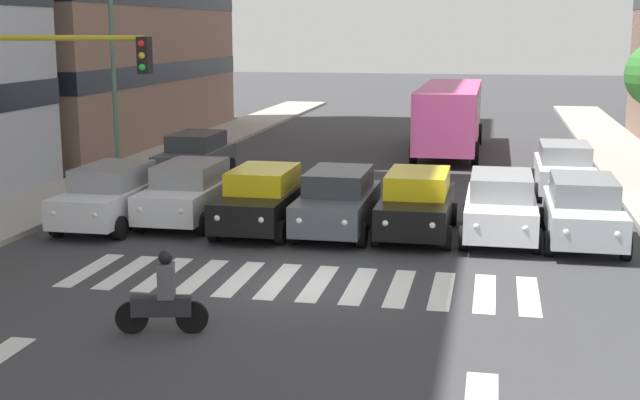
# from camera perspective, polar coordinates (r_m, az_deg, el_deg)

# --- Properties ---
(ground_plane) EXTENTS (180.00, 180.00, 0.00)m
(ground_plane) POSITION_cam_1_polar(r_m,az_deg,el_deg) (19.11, -1.45, -5.45)
(ground_plane) COLOR #38383A
(crosswalk_markings) EXTENTS (10.35, 2.80, 0.01)m
(crosswalk_markings) POSITION_cam_1_polar(r_m,az_deg,el_deg) (19.11, -1.45, -5.44)
(crosswalk_markings) COLOR silver
(crosswalk_markings) RESTS_ON ground_plane
(car_0) EXTENTS (2.02, 4.44, 1.72)m
(car_0) POSITION_cam_1_polar(r_m,az_deg,el_deg) (23.28, 16.98, -0.65)
(car_0) COLOR #B2B7BC
(car_0) RESTS_ON ground_plane
(car_1) EXTENTS (2.02, 4.44, 1.72)m
(car_1) POSITION_cam_1_polar(r_m,az_deg,el_deg) (23.33, 11.85, -0.37)
(car_1) COLOR silver
(car_1) RESTS_ON ground_plane
(car_2) EXTENTS (2.02, 4.44, 1.72)m
(car_2) POSITION_cam_1_polar(r_m,az_deg,el_deg) (23.33, 6.43, -0.20)
(car_2) COLOR black
(car_2) RESTS_ON ground_plane
(car_3) EXTENTS (2.02, 4.44, 1.72)m
(car_3) POSITION_cam_1_polar(r_m,az_deg,el_deg) (23.47, 1.18, -0.06)
(car_3) COLOR #474C51
(car_3) RESTS_ON ground_plane
(car_4) EXTENTS (2.02, 4.44, 1.72)m
(car_4) POSITION_cam_1_polar(r_m,az_deg,el_deg) (23.82, -3.84, 0.09)
(car_4) COLOR black
(car_4) RESTS_ON ground_plane
(car_5) EXTENTS (2.02, 4.44, 1.72)m
(car_5) POSITION_cam_1_polar(r_m,az_deg,el_deg) (25.05, -8.62, 0.54)
(car_5) COLOR silver
(car_5) RESTS_ON ground_plane
(car_6) EXTENTS (2.02, 4.44, 1.72)m
(car_6) POSITION_cam_1_polar(r_m,az_deg,el_deg) (24.97, -13.62, 0.31)
(car_6) COLOR silver
(car_6) RESTS_ON ground_plane
(car_row2_0) EXTENTS (2.02, 4.44, 1.72)m
(car_row2_0) POSITION_cam_1_polar(r_m,az_deg,el_deg) (30.01, 15.84, 2.01)
(car_row2_0) COLOR silver
(car_row2_0) RESTS_ON ground_plane
(car_row2_1) EXTENTS (2.02, 4.44, 1.72)m
(car_row2_1) POSITION_cam_1_polar(r_m,az_deg,el_deg) (32.14, -8.23, 2.91)
(car_row2_1) COLOR #474C51
(car_row2_1) RESTS_ON ground_plane
(bus_behind_traffic) EXTENTS (2.78, 10.50, 3.00)m
(bus_behind_traffic) POSITION_cam_1_polar(r_m,az_deg,el_deg) (39.12, 8.59, 5.82)
(bus_behind_traffic) COLOR #DB5193
(bus_behind_traffic) RESTS_ON ground_plane
(motorcycle_with_rider) EXTENTS (1.68, 0.48, 1.57)m
(motorcycle_with_rider) POSITION_cam_1_polar(r_m,az_deg,el_deg) (16.07, -10.33, -6.48)
(motorcycle_with_rider) COLOR black
(motorcycle_with_rider) RESTS_ON ground_plane
(traffic_light_gantry) EXTENTS (4.91, 0.36, 5.50)m
(traffic_light_gantry) POSITION_cam_1_polar(r_m,az_deg,el_deg) (20.03, -20.07, 5.57)
(traffic_light_gantry) COLOR #AD991E
(traffic_light_gantry) RESTS_ON ground_plane
(street_lamp_right) EXTENTS (2.89, 0.28, 6.92)m
(street_lamp_right) POSITION_cam_1_polar(r_m,az_deg,el_deg) (30.46, -12.70, 8.94)
(street_lamp_right) COLOR #4C6B56
(street_lamp_right) RESTS_ON sidewalk_right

